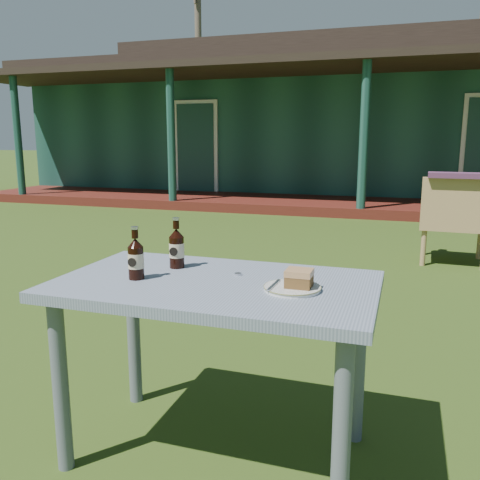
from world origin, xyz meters
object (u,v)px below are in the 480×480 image
(cola_bottle_far, at_px, (136,258))
(armchair_left, at_px, (455,216))
(cola_bottle_near, at_px, (177,248))
(cafe_table, at_px, (216,306))
(cake_slice, at_px, (299,278))
(plate, at_px, (292,288))

(cola_bottle_far, bearing_deg, armchair_left, 68.92)
(cola_bottle_far, relative_size, armchair_left, 0.23)
(cola_bottle_near, xyz_separation_m, armchair_left, (1.37, 3.53, -0.31))
(cafe_table, bearing_deg, cola_bottle_far, -167.30)
(cake_slice, relative_size, cola_bottle_near, 0.44)
(plate, distance_m, cola_bottle_far, 0.60)
(cola_bottle_near, relative_size, cola_bottle_far, 1.03)
(plate, relative_size, cola_bottle_near, 0.97)
(cafe_table, bearing_deg, cola_bottle_near, 148.03)
(cafe_table, xyz_separation_m, armchair_left, (1.14, 3.67, -0.13))
(cake_slice, height_order, cola_bottle_far, cola_bottle_far)
(cola_bottle_far, height_order, armchair_left, cola_bottle_far)
(cake_slice, bearing_deg, armchair_left, 77.49)
(cola_bottle_far, bearing_deg, cake_slice, 4.18)
(armchair_left, bearing_deg, cola_bottle_near, -111.17)
(cake_slice, bearing_deg, cola_bottle_far, -175.82)
(cake_slice, bearing_deg, plate, -169.42)
(plate, relative_size, cola_bottle_far, 1.01)
(cola_bottle_near, xyz_separation_m, cola_bottle_far, (-0.07, -0.21, -0.00))
(cafe_table, distance_m, cola_bottle_near, 0.32)
(plate, height_order, cake_slice, cake_slice)
(cola_bottle_near, bearing_deg, cafe_table, -31.97)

